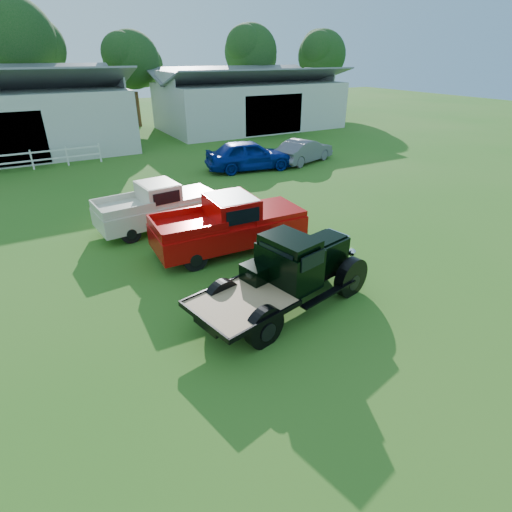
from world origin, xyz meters
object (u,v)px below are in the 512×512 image
white_pickup (157,206)px  misc_car_grey (304,151)px  misc_car_blue (249,155)px  vintage_flatbed (286,273)px  red_pickup (229,224)px

white_pickup → misc_car_grey: bearing=21.9°
white_pickup → misc_car_blue: white_pickup is taller
vintage_flatbed → red_pickup: vintage_flatbed is taller
misc_car_blue → vintage_flatbed: bearing=165.5°
red_pickup → white_pickup: bearing=117.7°
red_pickup → misc_car_grey: 13.71m
vintage_flatbed → red_pickup: size_ratio=0.95×
red_pickup → misc_car_grey: (9.99, 9.38, -0.28)m
vintage_flatbed → misc_car_grey: (10.22, 13.45, -0.31)m
vintage_flatbed → red_pickup: bearing=74.2°
white_pickup → misc_car_grey: white_pickup is taller
vintage_flatbed → white_pickup: (-1.38, 7.39, -0.14)m
red_pickup → misc_car_blue: bearing=59.7°
white_pickup → misc_car_grey: (11.60, 6.06, -0.17)m
white_pickup → misc_car_grey: 13.09m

